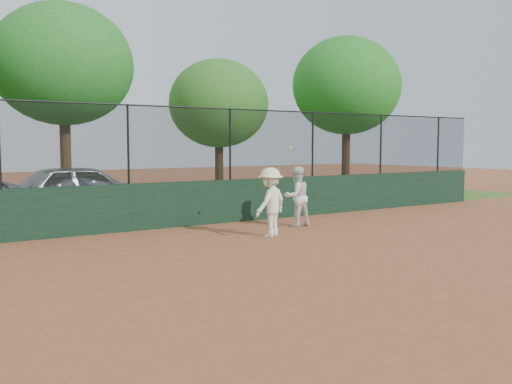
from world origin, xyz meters
TOP-DOWN VIEW (x-y plane):
  - ground at (0.00, 0.00)m, footprint 80.00×80.00m
  - back_wall at (0.00, 6.00)m, footprint 26.00×0.20m
  - grass_strip at (0.00, 12.00)m, footprint 36.00×12.00m
  - parked_car at (-0.51, 9.65)m, footprint 4.80×2.06m
  - player_second at (3.53, 4.29)m, footprint 0.80×0.63m
  - player_main at (1.97, 3.31)m, footprint 1.22×0.97m
  - fence_assembly at (-0.03, 6.00)m, footprint 26.00×0.06m
  - tree_2 at (-0.42, 11.79)m, footprint 4.68×4.26m
  - tree_3 at (6.29, 13.06)m, footprint 4.26×3.87m
  - tree_4 at (11.04, 10.42)m, footprint 4.79×4.36m

SIDE VIEW (x-z plane):
  - ground at x=0.00m, z-range 0.00..0.00m
  - grass_strip at x=0.00m, z-range 0.00..0.01m
  - back_wall at x=0.00m, z-range 0.00..1.20m
  - player_second at x=3.53m, z-range 0.00..1.60m
  - parked_car at x=-0.51m, z-range 0.00..1.61m
  - player_main at x=1.97m, z-range -0.26..1.90m
  - fence_assembly at x=-0.03m, z-range 1.24..3.24m
  - tree_3 at x=6.29m, z-range 1.01..6.74m
  - tree_4 at x=11.04m, z-range 1.29..8.03m
  - tree_2 at x=-0.42m, z-range 1.39..8.26m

